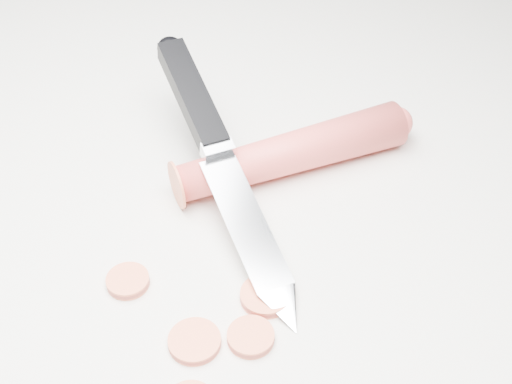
# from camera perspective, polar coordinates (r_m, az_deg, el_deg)

# --- Properties ---
(ground) EXTENTS (2.40, 2.40, 0.00)m
(ground) POSITION_cam_1_polar(r_m,az_deg,el_deg) (0.53, -1.04, -5.80)
(ground) COLOR silver
(ground) RESTS_ON ground
(carrot) EXTENTS (0.18, 0.14, 0.03)m
(carrot) POSITION_cam_1_polar(r_m,az_deg,el_deg) (0.59, 2.86, 3.17)
(carrot) COLOR #DC3D39
(carrot) RESTS_ON ground
(carrot_slice_0) EXTENTS (0.04, 0.04, 0.01)m
(carrot_slice_0) POSITION_cam_1_polar(r_m,az_deg,el_deg) (0.49, -4.94, -11.82)
(carrot_slice_0) COLOR #F5663D
(carrot_slice_0) RESTS_ON ground
(carrot_slice_2) EXTENTS (0.03, 0.03, 0.01)m
(carrot_slice_2) POSITION_cam_1_polar(r_m,az_deg,el_deg) (0.49, -0.43, -11.52)
(carrot_slice_2) COLOR #F5663D
(carrot_slice_2) RESTS_ON ground
(carrot_slice_3) EXTENTS (0.03, 0.03, 0.01)m
(carrot_slice_3) POSITION_cam_1_polar(r_m,az_deg,el_deg) (0.52, -10.22, -7.02)
(carrot_slice_3) COLOR #F5663D
(carrot_slice_3) RESTS_ON ground
(carrot_slice_4) EXTENTS (0.04, 0.04, 0.01)m
(carrot_slice_4) POSITION_cam_1_polar(r_m,az_deg,el_deg) (0.51, 0.78, -8.31)
(carrot_slice_4) COLOR #F5663D
(carrot_slice_4) RESTS_ON ground
(kitchen_knife) EXTENTS (0.18, 0.25, 0.08)m
(kitchen_knife) POSITION_cam_1_polar(r_m,az_deg,el_deg) (0.55, -2.50, 2.29)
(kitchen_knife) COLOR silver
(kitchen_knife) RESTS_ON ground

